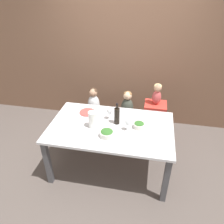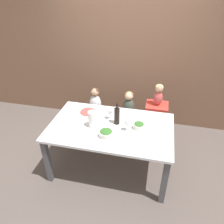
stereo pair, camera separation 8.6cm
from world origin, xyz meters
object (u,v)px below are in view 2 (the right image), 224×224
(chair_far_left, at_px, (96,116))
(person_baby_right, at_px, (159,94))
(wine_glass_far, at_px, (110,111))
(paper_towel_roll, at_px, (92,119))
(chair_right_highchair, at_px, (156,113))
(wine_glass_near, at_px, (127,123))
(person_child_left, at_px, (95,101))
(salad_bowl_small, at_px, (139,126))
(wine_bottle, at_px, (117,116))
(dinner_plate_front_left, at_px, (69,132))
(person_child_center, at_px, (129,105))
(salad_bowl_large, at_px, (106,133))
(dinner_plate_back_left, at_px, (88,112))
(chair_far_center, at_px, (128,120))

(chair_far_left, bearing_deg, person_baby_right, 0.07)
(wine_glass_far, bearing_deg, paper_towel_roll, -127.87)
(chair_right_highchair, xyz_separation_m, paper_towel_roll, (-0.82, -0.83, 0.30))
(paper_towel_roll, height_order, wine_glass_near, paper_towel_roll)
(person_child_left, height_order, wine_glass_far, wine_glass_far)
(salad_bowl_small, bearing_deg, wine_bottle, 171.08)
(chair_far_left, height_order, dinner_plate_front_left, dinner_plate_front_left)
(person_child_center, xyz_separation_m, paper_towel_roll, (-0.36, -0.83, 0.20))
(salad_bowl_large, relative_size, salad_bowl_small, 1.22)
(person_child_center, xyz_separation_m, dinner_plate_back_left, (-0.54, -0.50, 0.09))
(salad_bowl_large, bearing_deg, chair_far_center, 82.32)
(chair_far_left, relative_size, salad_bowl_large, 2.42)
(wine_bottle, xyz_separation_m, paper_towel_roll, (-0.30, -0.14, -0.01))
(person_baby_right, height_order, dinner_plate_back_left, person_baby_right)
(person_child_center, height_order, wine_glass_near, wine_glass_near)
(chair_far_left, bearing_deg, dinner_plate_front_left, -92.74)
(wine_glass_near, relative_size, wine_glass_far, 1.00)
(dinner_plate_front_left, bearing_deg, salad_bowl_small, 18.61)
(person_child_left, distance_m, wine_glass_near, 1.09)
(chair_right_highchair, height_order, wine_glass_near, wine_glass_near)
(salad_bowl_small, bearing_deg, person_child_left, 138.60)
(salad_bowl_large, distance_m, dinner_plate_front_left, 0.50)
(person_child_left, height_order, salad_bowl_small, person_child_left)
(person_baby_right, xyz_separation_m, salad_bowl_large, (-0.60, -0.99, -0.13))
(person_child_left, height_order, salad_bowl_large, person_child_left)
(salad_bowl_small, bearing_deg, dinner_plate_back_left, 163.34)
(wine_glass_near, bearing_deg, chair_far_left, 130.31)
(chair_far_left, bearing_deg, wine_glass_far, -56.00)
(dinner_plate_back_left, bearing_deg, chair_far_center, 42.77)
(salad_bowl_small, bearing_deg, paper_towel_roll, -171.24)
(chair_far_center, relative_size, paper_towel_roll, 1.93)
(chair_far_left, xyz_separation_m, person_child_left, (0.00, 0.00, 0.30))
(person_baby_right, relative_size, salad_bowl_large, 1.89)
(chair_right_highchair, relative_size, person_child_center, 1.60)
(salad_bowl_large, bearing_deg, person_child_center, 82.33)
(person_child_center, relative_size, salad_bowl_small, 3.06)
(person_child_center, height_order, dinner_plate_front_left, person_child_center)
(dinner_plate_front_left, bearing_deg, wine_glass_far, 44.08)
(salad_bowl_large, height_order, dinner_plate_front_left, salad_bowl_large)
(chair_far_left, bearing_deg, person_child_left, 90.00)
(person_child_left, xyz_separation_m, salad_bowl_small, (0.83, -0.74, 0.13))
(person_baby_right, xyz_separation_m, dinner_plate_back_left, (-1.00, -0.50, -0.17))
(wine_glass_far, xyz_separation_m, dinner_plate_front_left, (-0.45, -0.44, -0.12))
(person_child_left, xyz_separation_m, wine_bottle, (0.52, -0.69, 0.21))
(paper_towel_roll, bearing_deg, dinner_plate_back_left, 118.13)
(person_child_left, bearing_deg, chair_far_center, -0.08)
(chair_far_left, height_order, wine_bottle, wine_bottle)
(person_child_center, bearing_deg, person_child_left, 180.00)
(chair_right_highchair, xyz_separation_m, wine_glass_far, (-0.64, -0.60, 0.31))
(wine_glass_near, relative_size, salad_bowl_small, 1.19)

